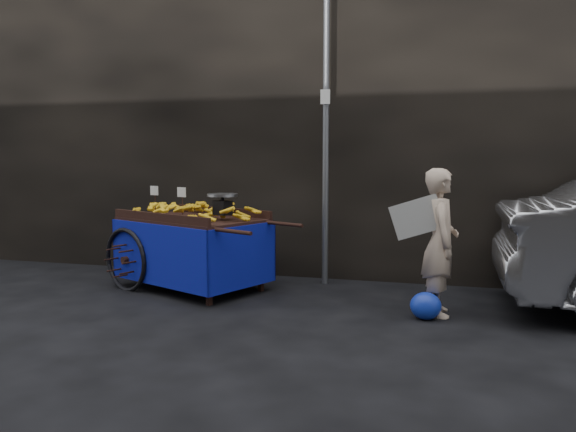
% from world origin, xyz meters
% --- Properties ---
extents(ground, '(80.00, 80.00, 0.00)m').
position_xyz_m(ground, '(0.00, 0.00, 0.00)').
color(ground, black).
rests_on(ground, ground).
extents(building_wall, '(13.50, 2.00, 5.00)m').
position_xyz_m(building_wall, '(0.39, 2.60, 2.50)').
color(building_wall, black).
rests_on(building_wall, ground).
extents(street_pole, '(0.12, 0.10, 4.00)m').
position_xyz_m(street_pole, '(0.30, 1.30, 2.01)').
color(street_pole, slate).
rests_on(street_pole, ground).
extents(banana_cart, '(2.62, 1.94, 1.30)m').
position_xyz_m(banana_cart, '(-1.29, 0.61, 0.80)').
color(banana_cart, black).
rests_on(banana_cart, ground).
extents(vendor, '(0.75, 0.60, 1.53)m').
position_xyz_m(vendor, '(1.74, 0.18, 0.77)').
color(vendor, '#C5AB92').
rests_on(vendor, ground).
extents(plastic_bag, '(0.31, 0.25, 0.28)m').
position_xyz_m(plastic_bag, '(1.62, -0.05, 0.14)').
color(plastic_bag, '#1831B5').
rests_on(plastic_bag, ground).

